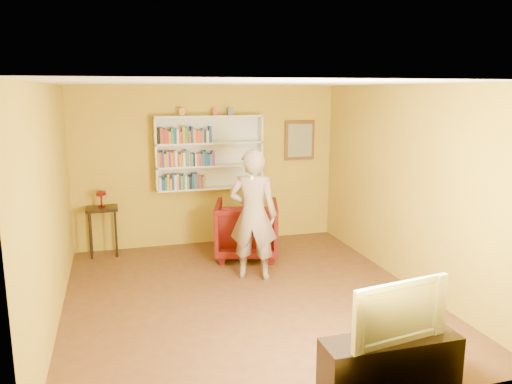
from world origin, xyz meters
TOP-DOWN VIEW (x-y plane):
  - room_shell at (0.00, 0.00)m, footprint 5.30×5.80m
  - bookshelf at (0.00, 2.41)m, footprint 1.80×0.29m
  - books_row_lower at (-0.48, 2.30)m, footprint 0.76×0.19m
  - books_row_middle at (-0.41, 2.30)m, footprint 0.93×0.19m
  - books_row_upper at (-0.43, 2.30)m, footprint 0.88×0.19m
  - ornament_left at (-0.44, 2.35)m, footprint 0.09×0.09m
  - ornament_centre at (0.10, 2.35)m, footprint 0.07×0.07m
  - ornament_right at (0.36, 2.35)m, footprint 0.08×0.08m
  - framed_painting at (1.65, 2.46)m, footprint 0.55×0.05m
  - console_table at (-1.77, 2.25)m, footprint 0.49×0.37m
  - ruby_lustre at (-1.77, 2.25)m, footprint 0.17×0.16m
  - armchair at (0.43, 1.56)m, footprint 1.20×1.22m
  - person at (0.28, 0.64)m, footprint 0.79×0.68m
  - game_remote at (0.14, 0.26)m, footprint 0.04×0.15m
  - tv_cabinet at (0.75, -2.25)m, footprint 1.27×0.38m
  - television at (0.75, -2.25)m, footprint 0.99×0.28m

SIDE VIEW (x-z plane):
  - tv_cabinet at x=0.75m, z-range 0.00..0.45m
  - armchair at x=0.43m, z-range 0.00..0.90m
  - console_table at x=-1.77m, z-range 0.26..1.06m
  - television at x=0.75m, z-range 0.45..1.02m
  - person at x=0.28m, z-range 0.00..1.84m
  - ruby_lustre at x=-1.77m, z-range 0.86..1.13m
  - room_shell at x=0.00m, z-range -0.42..2.46m
  - books_row_lower at x=-0.48m, z-range 1.00..1.26m
  - books_row_middle at x=-0.41m, z-range 1.38..1.65m
  - game_remote at x=0.14m, z-range 1.50..1.54m
  - bookshelf at x=0.00m, z-range 0.98..2.21m
  - framed_painting at x=1.65m, z-range 1.40..2.10m
  - books_row_upper at x=-0.43m, z-range 1.76..2.03m
  - ornament_centre at x=0.10m, z-range 2.21..2.32m
  - ornament_right at x=0.36m, z-range 2.21..2.33m
  - ornament_left at x=-0.44m, z-range 2.21..2.34m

